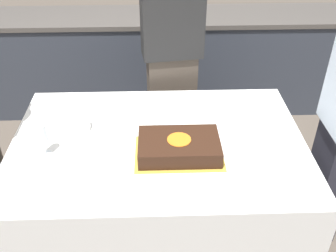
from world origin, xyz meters
name	(u,v)px	position (x,y,z in m)	size (l,w,h in m)	color
ground_plane	(160,229)	(0.00, 0.00, 0.00)	(14.00, 14.00, 0.00)	brown
back_counter	(156,62)	(0.00, 1.65, 0.46)	(4.40, 0.58, 0.92)	#333842
dining_table	(159,189)	(0.00, 0.00, 0.38)	(1.67, 1.14, 0.75)	white
cake	(179,147)	(0.11, -0.12, 0.80)	(0.48, 0.32, 0.10)	gold
plate_stack	(73,126)	(-0.50, 0.13, 0.77)	(0.20, 0.20, 0.04)	white
wine_glass	(42,134)	(-0.61, -0.10, 0.88)	(0.06, 0.06, 0.19)	white
side_plate_near_cake	(168,121)	(0.06, 0.19, 0.75)	(0.18, 0.18, 0.00)	white
side_plate_right_edge	(251,127)	(0.56, 0.11, 0.75)	(0.18, 0.18, 0.00)	white
utensil_pile	(180,200)	(0.09, -0.48, 0.76)	(0.12, 0.08, 0.02)	white
person_cutting_cake	(172,60)	(0.11, 0.79, 0.88)	(0.44, 0.26, 1.70)	#4C4238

